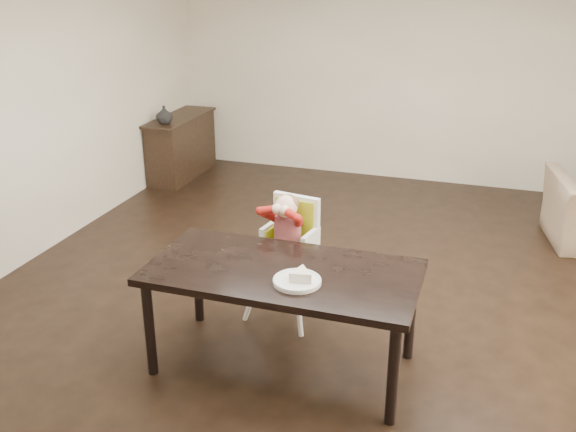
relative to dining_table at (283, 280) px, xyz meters
name	(u,v)px	position (x,y,z in m)	size (l,w,h in m)	color
ground	(339,308)	(0.19, 0.89, -0.67)	(7.00, 7.00, 0.00)	black
room_walls	(347,80)	(0.19, 0.89, 1.18)	(6.02, 7.02, 2.71)	beige
dining_table	(283,280)	(0.00, 0.00, 0.00)	(1.80, 0.90, 0.75)	black
high_chair	(289,230)	(-0.19, 0.70, 0.05)	(0.49, 0.49, 1.02)	white
plate	(299,279)	(0.16, -0.16, 0.11)	(0.38, 0.38, 0.09)	white
sideboard	(182,146)	(-2.59, 3.59, -0.27)	(0.44, 1.26, 0.79)	black
vase	(164,115)	(-2.59, 3.20, 0.22)	(0.20, 0.21, 0.20)	#99999E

